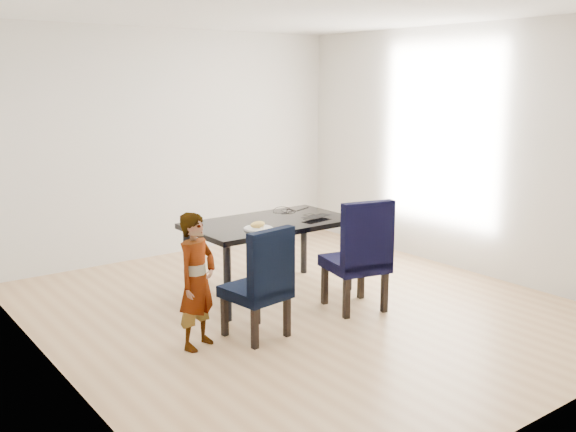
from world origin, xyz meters
TOP-DOWN VIEW (x-y plane):
  - floor at (0.00, 0.00)m, footprint 4.50×5.00m
  - ceiling at (0.00, 0.00)m, footprint 4.50×5.00m
  - wall_back at (0.00, 2.50)m, footprint 4.50×0.01m
  - wall_front at (0.00, -2.50)m, footprint 4.50×0.01m
  - wall_left at (-2.25, 0.00)m, footprint 0.01×5.00m
  - wall_right at (2.25, 0.00)m, footprint 0.01×5.00m
  - dining_table at (0.00, 0.50)m, footprint 1.60×0.90m
  - chair_left at (-0.72, -0.31)m, footprint 0.51×0.53m
  - chair_right at (0.40, -0.30)m, footprint 0.61×0.62m
  - child at (-1.20, -0.21)m, footprint 0.47×0.40m
  - plate at (-0.29, 0.27)m, footprint 0.33×0.33m
  - sandwich at (-0.30, 0.27)m, footprint 0.17×0.12m
  - laptop at (0.43, 0.36)m, footprint 0.35×0.25m
  - cable_tangle at (0.41, 0.73)m, footprint 0.18×0.18m

SIDE VIEW (x-z plane):
  - floor at x=0.00m, z-range -0.01..0.00m
  - dining_table at x=0.00m, z-range 0.00..0.75m
  - chair_left at x=-0.72m, z-range 0.00..0.95m
  - chair_right at x=0.40m, z-range 0.00..1.05m
  - child at x=-1.20m, z-range 0.00..1.10m
  - cable_tangle at x=0.41m, z-range 0.75..0.76m
  - plate at x=-0.29m, z-range 0.75..0.77m
  - laptop at x=0.43m, z-range 0.75..0.78m
  - sandwich at x=-0.30m, z-range 0.77..0.83m
  - wall_back at x=0.00m, z-range 0.00..2.70m
  - wall_front at x=0.00m, z-range 0.00..2.70m
  - wall_left at x=-2.25m, z-range 0.00..2.70m
  - wall_right at x=2.25m, z-range 0.00..2.70m
  - ceiling at x=0.00m, z-range 2.70..2.71m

